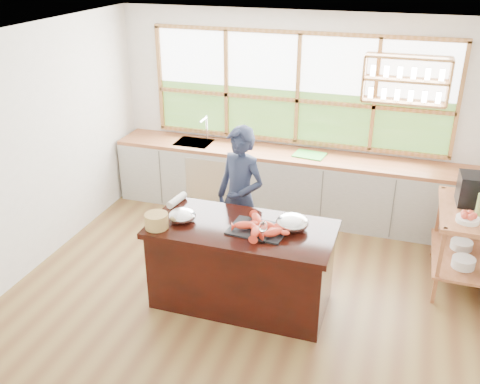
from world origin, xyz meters
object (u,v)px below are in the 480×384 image
at_px(cook, 240,198).
at_px(espresso_machine, 473,190).
at_px(island, 242,265).
at_px(wicker_basket, 157,221).

height_order(cook, espresso_machine, cook).
xyz_separation_m(island, cook, (-0.25, 0.74, 0.38)).
bearing_deg(cook, espresso_machine, 31.87).
distance_m(espresso_machine, wicker_basket, 3.35).
bearing_deg(island, espresso_machine, 29.74).
bearing_deg(wicker_basket, cook, 61.76).
bearing_deg(espresso_machine, wicker_basket, -156.23).
height_order(island, cook, cook).
distance_m(cook, wicker_basket, 1.16).
height_order(cook, wicker_basket, cook).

